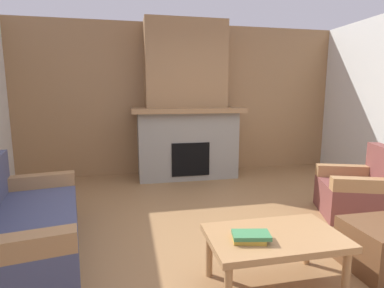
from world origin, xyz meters
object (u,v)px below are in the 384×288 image
at_px(couch, 20,227).
at_px(coffee_table, 274,241).
at_px(armchair, 359,192).
at_px(fireplace, 186,111).
at_px(ottoman, 381,248).

height_order(couch, coffee_table, couch).
bearing_deg(armchair, coffee_table, -147.19).
height_order(fireplace, coffee_table, fireplace).
xyz_separation_m(couch, ottoman, (3.01, -0.85, -0.09)).
bearing_deg(armchair, ottoman, -122.86).
height_order(fireplace, ottoman, fireplace).
relative_size(couch, ottoman, 3.69).
bearing_deg(ottoman, armchair, 57.14).
distance_m(fireplace, armchair, 2.93).
relative_size(fireplace, couch, 1.41).
xyz_separation_m(fireplace, coffee_table, (0.05, -3.29, -0.79)).
relative_size(armchair, coffee_table, 0.97).
bearing_deg(armchair, fireplace, 127.54).
xyz_separation_m(armchair, coffee_table, (-1.66, -1.07, 0.08)).
bearing_deg(couch, coffee_table, -23.34).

